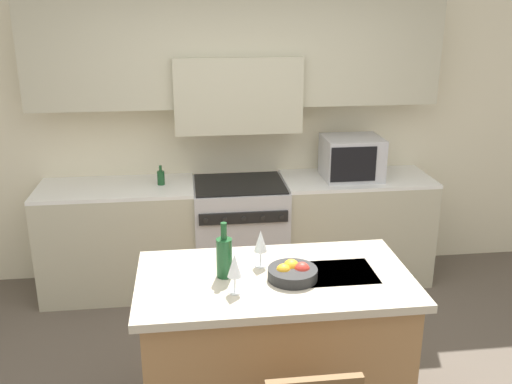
{
  "coord_description": "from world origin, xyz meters",
  "views": [
    {
      "loc": [
        -0.42,
        -2.63,
        2.37
      ],
      "look_at": [
        0.01,
        0.85,
        1.18
      ],
      "focal_mm": 40.0,
      "sensor_mm": 36.0,
      "label": 1
    }
  ],
  "objects_px": {
    "wine_bottle": "(224,256)",
    "wine_glass_near": "(235,267)",
    "microwave": "(352,158)",
    "oil_bottle_on_counter": "(161,177)",
    "wine_glass_far": "(261,242)",
    "range_stove": "(240,235)",
    "fruit_bowl": "(293,272)"
  },
  "relations": [
    {
      "from": "microwave",
      "to": "wine_glass_far",
      "type": "distance_m",
      "value": 1.87
    },
    {
      "from": "wine_bottle",
      "to": "wine_glass_far",
      "type": "height_order",
      "value": "wine_bottle"
    },
    {
      "from": "microwave",
      "to": "oil_bottle_on_counter",
      "type": "distance_m",
      "value": 1.6
    },
    {
      "from": "wine_glass_near",
      "to": "range_stove",
      "type": "bearing_deg",
      "value": 83.76
    },
    {
      "from": "wine_glass_near",
      "to": "oil_bottle_on_counter",
      "type": "distance_m",
      "value": 1.94
    },
    {
      "from": "microwave",
      "to": "wine_bottle",
      "type": "xyz_separation_m",
      "value": [
        -1.2,
        -1.69,
        -0.06
      ]
    },
    {
      "from": "wine_glass_near",
      "to": "fruit_bowl",
      "type": "relative_size",
      "value": 0.81
    },
    {
      "from": "range_stove",
      "to": "wine_bottle",
      "type": "distance_m",
      "value": 1.79
    },
    {
      "from": "microwave",
      "to": "oil_bottle_on_counter",
      "type": "relative_size",
      "value": 2.97
    },
    {
      "from": "microwave",
      "to": "wine_bottle",
      "type": "relative_size",
      "value": 1.53
    },
    {
      "from": "range_stove",
      "to": "wine_bottle",
      "type": "height_order",
      "value": "wine_bottle"
    },
    {
      "from": "wine_bottle",
      "to": "wine_glass_far",
      "type": "xyz_separation_m",
      "value": [
        0.21,
        0.1,
        0.03
      ]
    },
    {
      "from": "wine_glass_far",
      "to": "oil_bottle_on_counter",
      "type": "height_order",
      "value": "wine_glass_far"
    },
    {
      "from": "wine_glass_far",
      "to": "wine_bottle",
      "type": "bearing_deg",
      "value": -154.46
    },
    {
      "from": "range_stove",
      "to": "wine_glass_near",
      "type": "distance_m",
      "value": 1.97
    },
    {
      "from": "wine_glass_near",
      "to": "oil_bottle_on_counter",
      "type": "relative_size",
      "value": 1.34
    },
    {
      "from": "microwave",
      "to": "wine_bottle",
      "type": "bearing_deg",
      "value": -125.3
    },
    {
      "from": "fruit_bowl",
      "to": "wine_glass_near",
      "type": "bearing_deg",
      "value": -159.99
    },
    {
      "from": "wine_bottle",
      "to": "oil_bottle_on_counter",
      "type": "height_order",
      "value": "wine_bottle"
    },
    {
      "from": "wine_glass_near",
      "to": "wine_glass_far",
      "type": "xyz_separation_m",
      "value": [
        0.17,
        0.29,
        0.0
      ]
    },
    {
      "from": "wine_bottle",
      "to": "wine_glass_near",
      "type": "height_order",
      "value": "wine_bottle"
    },
    {
      "from": "oil_bottle_on_counter",
      "to": "wine_bottle",
      "type": "bearing_deg",
      "value": -76.8
    },
    {
      "from": "wine_glass_far",
      "to": "oil_bottle_on_counter",
      "type": "bearing_deg",
      "value": 110.92
    },
    {
      "from": "range_stove",
      "to": "fruit_bowl",
      "type": "bearing_deg",
      "value": -86.01
    },
    {
      "from": "microwave",
      "to": "wine_glass_near",
      "type": "bearing_deg",
      "value": -121.61
    },
    {
      "from": "wine_glass_near",
      "to": "wine_glass_far",
      "type": "relative_size",
      "value": 1.0
    },
    {
      "from": "range_stove",
      "to": "wine_glass_far",
      "type": "bearing_deg",
      "value": -91.14
    },
    {
      "from": "range_stove",
      "to": "wine_glass_far",
      "type": "height_order",
      "value": "wine_glass_far"
    },
    {
      "from": "microwave",
      "to": "wine_glass_near",
      "type": "height_order",
      "value": "microwave"
    },
    {
      "from": "oil_bottle_on_counter",
      "to": "wine_glass_far",
      "type": "bearing_deg",
      "value": -69.08
    },
    {
      "from": "range_stove",
      "to": "wine_glass_near",
      "type": "height_order",
      "value": "wine_glass_near"
    },
    {
      "from": "wine_bottle",
      "to": "oil_bottle_on_counter",
      "type": "xyz_separation_m",
      "value": [
        -0.4,
        1.69,
        -0.06
      ]
    }
  ]
}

